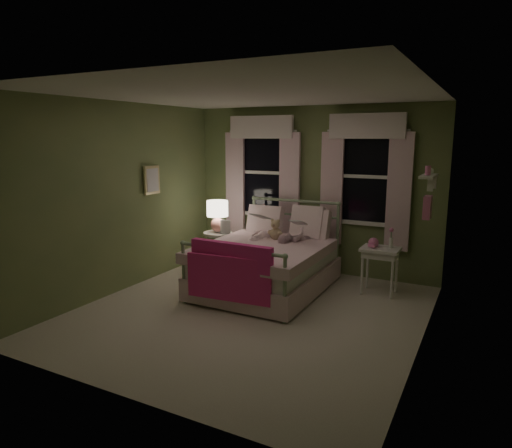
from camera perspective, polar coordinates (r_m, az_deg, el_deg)
The scene contains 18 objects.
room_shell at distance 5.36m, azimuth -0.95°, elevation 1.96°, with size 4.20×4.20×4.20m.
bed at distance 6.43m, azimuth 1.44°, elevation -4.97°, with size 1.58×2.04×1.18m.
pink_throw at distance 5.51m, azimuth -3.28°, elevation -5.17°, with size 1.10×0.20×0.71m.
child_left at distance 6.80m, azimuth 0.91°, elevation 1.17°, with size 0.30×0.20×0.83m, color #F7D1DD.
child_right at distance 6.57m, azimuth 5.27°, elevation 0.51°, with size 0.37×0.29×0.77m, color #F7D1DD.
book_left at distance 6.58m, azimuth -0.07°, elevation 0.65°, with size 0.20×0.27×0.03m, color beige.
book_right at distance 6.35m, azimuth 4.41°, elevation -0.14°, with size 0.20×0.27×0.02m, color beige.
teddy_bear at distance 6.57m, azimuth 2.47°, elevation -0.89°, with size 0.23×0.18×0.31m.
nightstand_left at distance 7.25m, azimuth -4.77°, elevation -2.83°, with size 0.46×0.46×0.65m.
table_lamp at distance 7.14m, azimuth -4.84°, elevation 1.35°, with size 0.33×0.33×0.49m.
book_nightstand at distance 7.07m, azimuth -4.46°, elevation -1.17°, with size 0.16×0.22×0.02m, color beige.
nightstand_right at distance 6.43m, azimuth 15.27°, elevation -3.75°, with size 0.50×0.40×0.64m.
pink_toy at distance 6.41m, azimuth 14.46°, elevation -2.30°, with size 0.14×0.20×0.14m.
bud_vase at distance 6.40m, azimuth 16.52°, elevation -1.68°, with size 0.06×0.06×0.28m.
window_left at distance 7.51m, azimuth 0.74°, elevation 6.99°, with size 1.34×0.13×1.96m.
window_right at distance 6.91m, azimuth 13.50°, elevation 6.36°, with size 1.34×0.13×1.96m.
wall_shelf at distance 5.43m, azimuth 20.74°, elevation 3.75°, with size 0.15×0.50×0.60m.
framed_picture at distance 6.93m, azimuth -12.88°, elevation 5.38°, with size 0.03×0.32×0.42m.
Camera 1 is at (2.53, -4.66, 2.13)m, focal length 32.00 mm.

